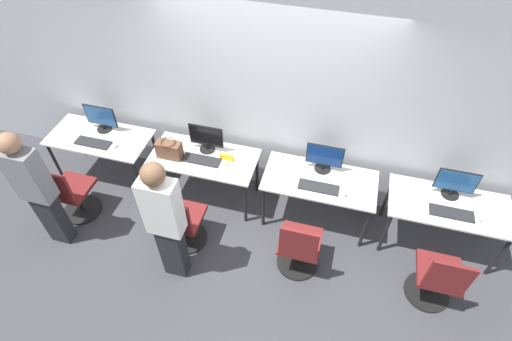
{
  "coord_description": "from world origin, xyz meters",
  "views": [
    {
      "loc": [
        0.81,
        -2.85,
        4.1
      ],
      "look_at": [
        0.0,
        0.13,
        0.87
      ],
      "focal_mm": 28.0,
      "sensor_mm": 36.0,
      "label": 1
    }
  ],
  "objects_px": {
    "keyboard_far_left": "(93,143)",
    "office_chair_right": "(299,249)",
    "monitor_right": "(324,158)",
    "keyboard_far_right": "(452,213)",
    "mouse_right": "(345,194)",
    "office_chair_far_right": "(437,280)",
    "monitor_left": "(206,138)",
    "handbag": "(169,150)",
    "mouse_far_left": "(115,146)",
    "keyboard_left": "(202,160)",
    "keyboard_right": "(318,187)",
    "person_left": "(165,220)",
    "monitor_far_left": "(101,118)",
    "mouse_left": "(226,163)",
    "monitor_far_right": "(456,183)",
    "office_chair_left": "(182,224)",
    "mouse_far_right": "(481,218)",
    "office_chair_far_left": "(71,195)",
    "person_far_left": "(36,188)"
  },
  "relations": [
    {
      "from": "keyboard_far_left",
      "to": "office_chair_right",
      "type": "xyz_separation_m",
      "value": [
        2.77,
        -0.62,
        -0.36
      ]
    },
    {
      "from": "monitor_right",
      "to": "keyboard_far_right",
      "type": "bearing_deg",
      "value": -11.9
    },
    {
      "from": "mouse_right",
      "to": "office_chair_far_right",
      "type": "xyz_separation_m",
      "value": [
        1.07,
        -0.59,
        -0.36
      ]
    },
    {
      "from": "monitor_left",
      "to": "office_chair_far_right",
      "type": "height_order",
      "value": "monitor_left"
    },
    {
      "from": "monitor_right",
      "to": "handbag",
      "type": "distance_m",
      "value": 1.83
    },
    {
      "from": "monitor_left",
      "to": "keyboard_far_left",
      "type": "bearing_deg",
      "value": -169.07
    },
    {
      "from": "mouse_far_left",
      "to": "keyboard_far_right",
      "type": "xyz_separation_m",
      "value": [
        3.97,
        -0.01,
        -0.01
      ]
    },
    {
      "from": "keyboard_left",
      "to": "keyboard_right",
      "type": "relative_size",
      "value": 1.0
    },
    {
      "from": "monitor_left",
      "to": "handbag",
      "type": "xyz_separation_m",
      "value": [
        -0.39,
        -0.24,
        -0.07
      ]
    },
    {
      "from": "monitor_right",
      "to": "person_left",
      "type": "bearing_deg",
      "value": -136.33
    },
    {
      "from": "keyboard_left",
      "to": "monitor_far_left",
      "type": "bearing_deg",
      "value": 171.38
    },
    {
      "from": "person_left",
      "to": "office_chair_far_right",
      "type": "distance_m",
      "value": 2.83
    },
    {
      "from": "keyboard_right",
      "to": "office_chair_far_right",
      "type": "bearing_deg",
      "value": -24.37
    },
    {
      "from": "keyboard_far_right",
      "to": "office_chair_far_right",
      "type": "bearing_deg",
      "value": -95.39
    },
    {
      "from": "mouse_left",
      "to": "mouse_far_left",
      "type": "bearing_deg",
      "value": -177.05
    },
    {
      "from": "monitor_right",
      "to": "keyboard_far_right",
      "type": "relative_size",
      "value": 0.93
    },
    {
      "from": "monitor_far_right",
      "to": "office_chair_left",
      "type": "bearing_deg",
      "value": -162.0
    },
    {
      "from": "keyboard_left",
      "to": "office_chair_right",
      "type": "distance_m",
      "value": 1.55
    },
    {
      "from": "keyboard_left",
      "to": "office_chair_far_right",
      "type": "bearing_deg",
      "value": -13.75
    },
    {
      "from": "keyboard_right",
      "to": "office_chair_right",
      "type": "distance_m",
      "value": 0.72
    },
    {
      "from": "office_chair_left",
      "to": "mouse_far_right",
      "type": "bearing_deg",
      "value": 11.84
    },
    {
      "from": "person_left",
      "to": "mouse_far_right",
      "type": "height_order",
      "value": "person_left"
    },
    {
      "from": "mouse_far_left",
      "to": "handbag",
      "type": "relative_size",
      "value": 0.3
    },
    {
      "from": "mouse_left",
      "to": "person_left",
      "type": "bearing_deg",
      "value": -103.14
    },
    {
      "from": "office_chair_far_left",
      "to": "monitor_far_right",
      "type": "relative_size",
      "value": 2.12
    },
    {
      "from": "office_chair_far_left",
      "to": "person_left",
      "type": "relative_size",
      "value": 0.53
    },
    {
      "from": "mouse_far_left",
      "to": "keyboard_far_right",
      "type": "relative_size",
      "value": 0.2
    },
    {
      "from": "office_chair_left",
      "to": "person_left",
      "type": "height_order",
      "value": "person_left"
    },
    {
      "from": "monitor_far_left",
      "to": "monitor_left",
      "type": "xyz_separation_m",
      "value": [
        1.42,
        -0.01,
        0.0
      ]
    },
    {
      "from": "person_far_left",
      "to": "monitor_far_left",
      "type": "bearing_deg",
      "value": 87.62
    },
    {
      "from": "monitor_left",
      "to": "monitor_far_right",
      "type": "distance_m",
      "value": 2.85
    },
    {
      "from": "person_far_left",
      "to": "keyboard_far_left",
      "type": "bearing_deg",
      "value": 86.91
    },
    {
      "from": "person_left",
      "to": "mouse_far_right",
      "type": "xyz_separation_m",
      "value": [
        3.09,
        1.03,
        -0.2
      ]
    },
    {
      "from": "monitor_far_right",
      "to": "office_chair_far_right",
      "type": "bearing_deg",
      "value": -93.73
    },
    {
      "from": "keyboard_left",
      "to": "office_chair_left",
      "type": "height_order",
      "value": "office_chair_left"
    },
    {
      "from": "monitor_far_left",
      "to": "office_chair_far_right",
      "type": "distance_m",
      "value": 4.34
    },
    {
      "from": "mouse_right",
      "to": "person_far_left",
      "type": "bearing_deg",
      "value": -163.65
    },
    {
      "from": "monitor_far_left",
      "to": "monitor_far_right",
      "type": "distance_m",
      "value": 4.27
    },
    {
      "from": "person_far_left",
      "to": "mouse_left",
      "type": "bearing_deg",
      "value": 30.6
    },
    {
      "from": "monitor_left",
      "to": "office_chair_far_left",
      "type": "bearing_deg",
      "value": -149.79
    },
    {
      "from": "mouse_left",
      "to": "office_chair_left",
      "type": "distance_m",
      "value": 0.87
    },
    {
      "from": "person_left",
      "to": "person_far_left",
      "type": "bearing_deg",
      "value": 178.18
    },
    {
      "from": "monitor_right",
      "to": "office_chair_right",
      "type": "relative_size",
      "value": 0.47
    },
    {
      "from": "office_chair_left",
      "to": "handbag",
      "type": "height_order",
      "value": "handbag"
    },
    {
      "from": "mouse_far_left",
      "to": "monitor_far_right",
      "type": "height_order",
      "value": "monitor_far_right"
    },
    {
      "from": "mouse_right",
      "to": "mouse_far_right",
      "type": "bearing_deg",
      "value": 1.67
    },
    {
      "from": "keyboard_far_left",
      "to": "monitor_left",
      "type": "relative_size",
      "value": 1.07
    },
    {
      "from": "keyboard_far_left",
      "to": "mouse_left",
      "type": "xyz_separation_m",
      "value": [
        1.72,
        0.09,
        0.01
      ]
    },
    {
      "from": "office_chair_far_right",
      "to": "handbag",
      "type": "height_order",
      "value": "handbag"
    },
    {
      "from": "office_chair_far_left",
      "to": "office_chair_right",
      "type": "distance_m",
      "value": 2.83
    }
  ]
}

